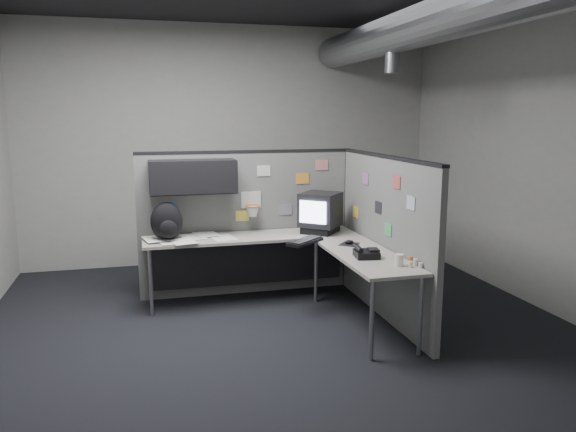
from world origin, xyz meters
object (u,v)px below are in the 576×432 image
object	(u,v)px
phone	(366,253)
backpack	(167,222)
monitor	(320,212)
desk	(280,251)
keyboard	(305,241)

from	to	relation	value
phone	backpack	xyz separation A→B (m)	(-1.73, 1.16, 0.16)
monitor	phone	size ratio (longest dim) A/B	2.15
desk	backpack	xyz separation A→B (m)	(-1.14, 0.26, 0.31)
keyboard	desk	bearing A→B (deg)	139.85
phone	backpack	bearing A→B (deg)	164.21
keyboard	phone	world-z (taller)	phone
keyboard	backpack	distance (m)	1.44
desk	monitor	world-z (taller)	monitor
monitor	phone	distance (m)	1.17
desk	phone	bearing A→B (deg)	-56.98
keyboard	backpack	world-z (taller)	backpack
monitor	phone	world-z (taller)	monitor
desk	backpack	distance (m)	1.21
desk	phone	world-z (taller)	phone
keyboard	backpack	bearing A→B (deg)	165.07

